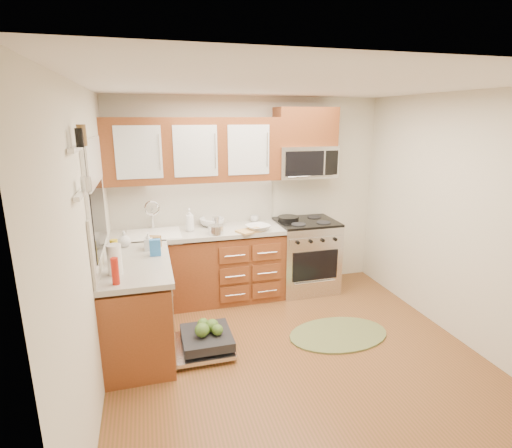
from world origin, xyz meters
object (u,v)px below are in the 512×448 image
object	(u,v)px
skillet	(288,218)
cup	(254,219)
bowl_b	(212,222)
cutting_board	(250,231)
upper_cabinets	(194,150)
rug	(338,334)
microwave	(305,162)
stock_pot	(216,230)
dishwasher	(203,342)
paper_towel_roll	(115,260)
bowl_a	(258,228)
sink	(154,244)
range	(305,255)

from	to	relation	value
skillet	cup	world-z (taller)	cup
skillet	bowl_b	bearing A→B (deg)	175.38
skillet	cutting_board	world-z (taller)	skillet
upper_cabinets	rug	bearing A→B (deg)	-46.35
microwave	skillet	bearing A→B (deg)	-172.26
stock_pot	dishwasher	bearing A→B (deg)	-108.80
paper_towel_roll	bowl_a	world-z (taller)	paper_towel_roll
bowl_a	cup	bearing A→B (deg)	80.63
sink	cup	distance (m)	1.32
bowl_b	microwave	bearing A→B (deg)	-2.37
microwave	stock_pot	bearing A→B (deg)	-164.94
range	cup	xyz separation A→B (m)	(-0.64, 0.22, 0.49)
rug	stock_pot	distance (m)	1.79
cup	paper_towel_roll	bearing A→B (deg)	-139.24
sink	cup	xyz separation A→B (m)	(1.29, 0.23, 0.17)
cutting_board	cup	size ratio (longest dim) A/B	2.85
sink	bowl_b	xyz separation A→B (m)	(0.72, 0.18, 0.17)
skillet	stock_pot	world-z (taller)	stock_pot
microwave	rug	xyz separation A→B (m)	(-0.11, -1.34, -1.69)
sink	cutting_board	bearing A→B (deg)	-10.14
microwave	cup	world-z (taller)	microwave
upper_cabinets	microwave	world-z (taller)	upper_cabinets
skillet	dishwasher	bearing A→B (deg)	-137.25
dishwasher	bowl_b	world-z (taller)	bowl_b
stock_pot	bowl_b	bearing A→B (deg)	87.47
microwave	bowl_a	xyz separation A→B (m)	(-0.71, -0.30, -0.74)
stock_pot	microwave	bearing A→B (deg)	15.06
rug	cup	size ratio (longest dim) A/B	9.86
skillet	paper_towel_roll	xyz separation A→B (m)	(-2.06, -1.28, 0.08)
paper_towel_roll	bowl_a	distance (m)	1.87
microwave	stock_pot	xyz separation A→B (m)	(-1.23, -0.33, -0.72)
upper_cabinets	bowl_b	bearing A→B (deg)	7.31
paper_towel_roll	rug	bearing A→B (deg)	-0.66
cutting_board	bowl_a	distance (m)	0.11
bowl_a	stock_pot	bearing A→B (deg)	-176.69
paper_towel_roll	bowl_a	xyz separation A→B (m)	(1.57, 1.01, -0.10)
upper_cabinets	sink	world-z (taller)	upper_cabinets
rug	skillet	world-z (taller)	skillet
bowl_b	sink	bearing A→B (deg)	-165.96
bowl_b	bowl_a	bearing A→B (deg)	-34.87
microwave	bowl_a	distance (m)	1.07
range	sink	distance (m)	1.96
upper_cabinets	dishwasher	distance (m)	2.19
range	rug	size ratio (longest dim) A/B	0.88
skillet	cutting_board	bearing A→B (deg)	-153.09
stock_pot	bowl_b	world-z (taller)	stock_pot
dishwasher	paper_towel_roll	distance (m)	1.21
microwave	paper_towel_roll	world-z (taller)	microwave
bowl_a	bowl_b	distance (m)	0.61
rug	microwave	bearing A→B (deg)	85.50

